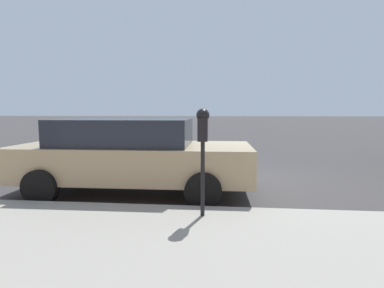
% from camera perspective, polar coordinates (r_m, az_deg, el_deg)
% --- Properties ---
extents(ground_plane, '(220.00, 220.00, 0.00)m').
position_cam_1_polar(ground_plane, '(7.14, 8.57, -7.36)').
color(ground_plane, '#3D3A3A').
extents(parking_meter, '(0.21, 0.19, 1.58)m').
position_cam_1_polar(parking_meter, '(4.30, 2.07, 1.85)').
color(parking_meter, black).
rests_on(parking_meter, sidewalk).
extents(car_tan, '(2.13, 4.74, 1.51)m').
position_cam_1_polar(car_tan, '(6.23, -11.42, -1.91)').
color(car_tan, tan).
rests_on(car_tan, ground_plane).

